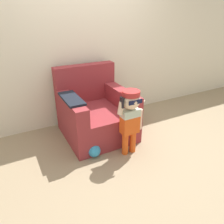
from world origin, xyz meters
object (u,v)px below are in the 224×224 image
armchair (95,113)px  toy_ball (94,151)px  person_child (130,113)px  side_table (135,109)px

armchair → toy_ball: armchair is taller
armchair → toy_ball: size_ratio=5.84×
toy_ball → person_child: bearing=-17.4°
armchair → side_table: 0.73m
armchair → person_child: (0.19, -0.69, 0.26)m
armchair → person_child: 0.76m
person_child → toy_ball: person_child is taller
armchair → side_table: bearing=-0.3°
toy_ball → side_table: bearing=28.7°
person_child → side_table: (0.53, 0.69, -0.34)m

